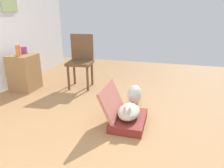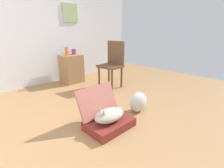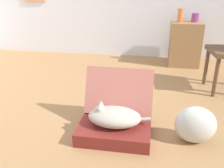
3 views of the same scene
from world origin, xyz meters
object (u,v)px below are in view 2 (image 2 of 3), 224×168
(suitcase_base, at_px, (109,124))
(vase_short, at_px, (74,52))
(chair, at_px, (112,63))
(plastic_bag_white, at_px, (138,102))
(cat, at_px, (109,115))
(side_table, at_px, (72,69))
(vase_tall, at_px, (67,51))

(suitcase_base, relative_size, vase_short, 4.76)
(suitcase_base, xyz_separation_m, vase_short, (0.87, 2.16, 0.67))
(suitcase_base, height_order, chair, chair)
(vase_short, bearing_deg, plastic_bag_white, -95.79)
(cat, relative_size, chair, 0.52)
(suitcase_base, height_order, vase_short, vase_short)
(side_table, distance_m, vase_short, 0.41)
(cat, distance_m, vase_tall, 2.28)
(suitcase_base, relative_size, plastic_bag_white, 1.84)
(vase_tall, xyz_separation_m, chair, (0.56, -0.93, -0.21))
(vase_short, bearing_deg, vase_tall, -166.26)
(side_table, height_order, chair, chair)
(plastic_bag_white, bearing_deg, chair, 64.13)
(side_table, relative_size, vase_short, 5.20)
(plastic_bag_white, distance_m, vase_tall, 2.16)
(plastic_bag_white, relative_size, vase_tall, 1.68)
(vase_tall, height_order, vase_short, vase_tall)
(suitcase_base, height_order, cat, cat)
(plastic_bag_white, bearing_deg, suitcase_base, -176.94)
(side_table, distance_m, chair, 1.08)
(vase_short, bearing_deg, cat, -112.05)
(plastic_bag_white, xyz_separation_m, side_table, (0.10, 2.10, 0.17))
(plastic_bag_white, xyz_separation_m, vase_short, (0.22, 2.13, 0.57))
(vase_short, bearing_deg, side_table, -167.50)
(cat, bearing_deg, side_table, 70.34)
(cat, distance_m, plastic_bag_white, 0.66)
(suitcase_base, xyz_separation_m, side_table, (0.76, 2.14, 0.28))
(cat, bearing_deg, suitcase_base, -3.46)
(suitcase_base, distance_m, vase_short, 2.43)
(plastic_bag_white, relative_size, side_table, 0.50)
(suitcase_base, bearing_deg, plastic_bag_white, 3.06)
(plastic_bag_white, height_order, vase_tall, vase_tall)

